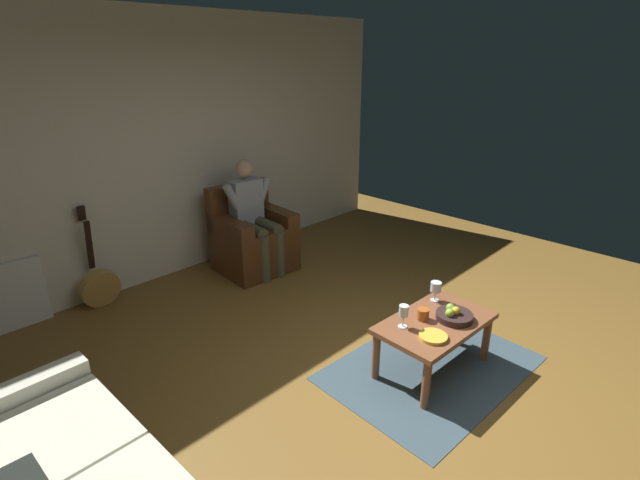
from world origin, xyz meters
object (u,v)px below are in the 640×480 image
Objects in this scene: wine_glass_near at (436,288)px; decorative_dish at (433,337)px; person_seated at (254,214)px; coffee_table at (435,328)px; candle_jar at (423,314)px; armchair at (253,240)px; fruit_bowl at (454,315)px; wine_glass_far at (404,312)px; guitar at (99,285)px.

decorative_dish is (0.49, 0.28, -0.10)m from wine_glass_near.
person_seated is 2.45m from coffee_table.
decorative_dish is 0.26m from candle_jar.
fruit_bowl is at bearing 92.16° from armchair.
fruit_bowl is at bearing 92.21° from person_seated.
armchair is at bearing -94.65° from coffee_table.
fruit_bowl reaches higher than decorative_dish.
candle_jar reaches higher than decorative_dish.
fruit_bowl is 0.24m from candle_jar.
fruit_bowl is at bearing 143.69° from coffee_table.
wine_glass_near is 0.82× the size of decorative_dish.
armchair reaches higher than wine_glass_far.
armchair is 2.41m from candle_jar.
person_seated is 2.52m from fruit_bowl.
fruit_bowl is at bearing 116.84° from guitar.
guitar is at bearing -58.56° from wine_glass_near.
wine_glass_far is at bearing -13.03° from candle_jar.
guitar is 3.18m from wine_glass_near.
person_seated is 2.26m from wine_glass_near.
guitar is 6.04× the size of wine_glass_near.
coffee_table is 0.18m from fruit_bowl.
candle_jar is (-0.17, -0.20, 0.03)m from decorative_dish.
decorative_dish is 2.20× the size of candle_jar.
coffee_table is at bearing 89.42° from person_seated.
fruit_bowl is (0.15, 0.26, -0.08)m from wine_glass_near.
guitar is 5.62× the size of wine_glass_far.
decorative_dish is (0.42, 2.54, -0.23)m from person_seated.
armchair is 5.75× the size of wine_glass_near.
armchair is 2.40m from wine_glass_far.
coffee_table is at bearing 32.74° from wine_glass_near.
wine_glass_far is (0.45, 2.35, 0.21)m from armchair.
wine_glass_far is at bearing -30.68° from fruit_bowl.
person_seated is at bearing -94.66° from coffee_table.
armchair is 2.62m from decorative_dish.
coffee_table is at bearing 120.17° from candle_jar.
wine_glass_far reaches higher than candle_jar.
guitar reaches higher than decorative_dish.
armchair reaches higher than candle_jar.
decorative_dish is (0.22, 0.11, 0.08)m from coffee_table.
person_seated reaches higher than decorative_dish.
wine_glass_far is at bearing -83.22° from decorative_dish.
guitar reaches higher than wine_glass_near.
wine_glass_far reaches higher than coffee_table.
person_seated is 6.18× the size of decorative_dish.
wine_glass_far is 0.43m from fruit_bowl.
guitar is 10.86× the size of candle_jar.
decorative_dish is at bearing 27.22° from coffee_table.
wine_glass_far is (0.52, 0.04, 0.01)m from wine_glass_near.
coffee_table is at bearing 115.67° from guitar.
candle_jar is at bearing -130.73° from decorative_dish.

